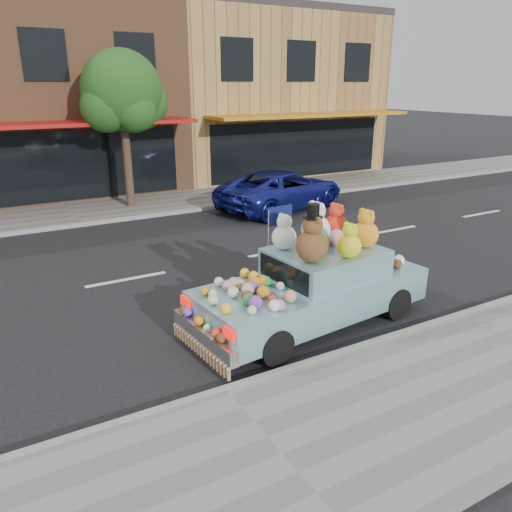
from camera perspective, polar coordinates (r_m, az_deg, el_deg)
ground at (r=11.50m, az=-14.60°, el=-2.63°), size 120.00×120.00×0.00m
near_sidewalk at (r=6.21m, az=3.02°, el=-22.05°), size 60.00×3.00×0.12m
far_sidewalk at (r=17.58m, az=-20.34°, el=4.53°), size 60.00×3.00×0.12m
near_kerb at (r=7.25m, az=-3.57°, el=-15.18°), size 60.00×0.12×0.13m
far_kerb at (r=16.15m, az=-19.40°, el=3.42°), size 60.00×0.12×0.13m
storefront_mid at (r=22.53m, az=-23.97°, el=16.34°), size 10.00×9.80×7.30m
storefront_right at (r=25.67m, az=-0.18°, el=18.06°), size 10.00×9.80×7.30m
street_tree at (r=17.58m, az=-15.01°, el=17.08°), size 3.00×2.70×5.22m
car_blue at (r=17.34m, az=2.95°, el=7.59°), size 5.27×3.45×1.35m
art_car at (r=8.97m, az=6.61°, el=-2.86°), size 4.63×2.17×2.33m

